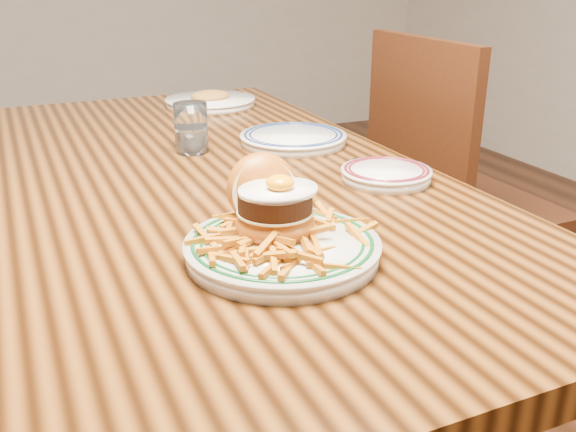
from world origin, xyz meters
name	(u,v)px	position (x,y,z in m)	size (l,w,h in m)	color
table	(205,214)	(0.00, 0.00, 0.66)	(0.85, 1.60, 0.75)	black
chair_right	(450,196)	(0.78, 0.21, 0.51)	(0.45, 0.45, 0.96)	#3B190C
main_plate	(279,231)	(-0.01, -0.41, 0.79)	(0.27, 0.28, 0.13)	silver
side_plate	(386,173)	(0.30, -0.20, 0.77)	(0.17, 0.18, 0.03)	silver
rear_plate	(293,138)	(0.25, 0.11, 0.76)	(0.24, 0.24, 0.03)	silver
water_glass	(191,131)	(0.02, 0.15, 0.80)	(0.07, 0.07, 0.11)	white
far_plate	(210,101)	(0.20, 0.58, 0.77)	(0.25, 0.25, 0.05)	silver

